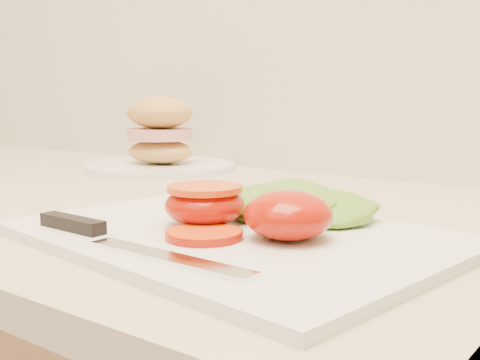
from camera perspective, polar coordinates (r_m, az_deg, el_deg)
The scene contains 8 objects.
cutting_board at distance 0.55m, azimuth -0.63°, elevation -5.29°, with size 0.39×0.28×0.01m, color silver.
tomato_half_dome at distance 0.51m, azimuth 4.59°, elevation -3.34°, with size 0.08×0.08×0.04m, color #B10D03.
tomato_half_cut at distance 0.56m, azimuth -3.35°, elevation -2.23°, with size 0.08×0.08×0.04m.
tomato_slice_0 at distance 0.52m, azimuth -3.42°, elevation -5.18°, with size 0.06×0.06×0.01m, color #E8561D.
lettuce_leaf_0 at distance 0.61m, azimuth 3.67°, elevation -1.99°, with size 0.16×0.10×0.03m, color #5CA22B.
lettuce_leaf_1 at distance 0.59m, azimuth 7.57°, elevation -2.69°, with size 0.12×0.08×0.03m, color #5CA22B.
knife at distance 0.52m, azimuth -12.63°, elevation -5.13°, with size 0.26×0.04×0.01m.
sandwich_plate at distance 1.05m, azimuth -7.58°, elevation 3.44°, with size 0.26×0.26×0.13m.
Camera 1 is at (0.25, 1.13, 1.06)m, focal length 45.00 mm.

